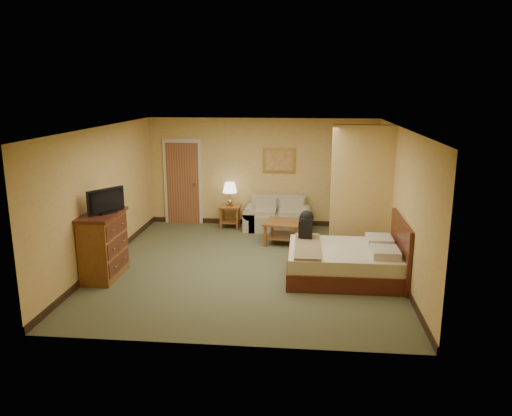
# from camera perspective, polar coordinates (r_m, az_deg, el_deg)

# --- Properties ---
(floor) EXTENTS (6.00, 6.00, 0.00)m
(floor) POSITION_cam_1_polar(r_m,az_deg,el_deg) (9.51, -0.89, -6.66)
(floor) COLOR #4E5134
(floor) RESTS_ON ground
(ceiling) EXTENTS (6.00, 6.00, 0.00)m
(ceiling) POSITION_cam_1_polar(r_m,az_deg,el_deg) (8.95, -0.95, 9.16)
(ceiling) COLOR white
(ceiling) RESTS_ON back_wall
(back_wall) EXTENTS (5.50, 0.02, 2.60)m
(back_wall) POSITION_cam_1_polar(r_m,az_deg,el_deg) (12.08, 0.69, 4.09)
(back_wall) COLOR tan
(back_wall) RESTS_ON floor
(left_wall) EXTENTS (0.02, 6.00, 2.60)m
(left_wall) POSITION_cam_1_polar(r_m,az_deg,el_deg) (9.84, -17.05, 1.30)
(left_wall) COLOR tan
(left_wall) RESTS_ON floor
(right_wall) EXTENTS (0.02, 6.00, 2.60)m
(right_wall) POSITION_cam_1_polar(r_m,az_deg,el_deg) (9.25, 16.26, 0.61)
(right_wall) COLOR tan
(right_wall) RESTS_ON floor
(partition) EXTENTS (1.20, 0.15, 2.60)m
(partition) POSITION_cam_1_polar(r_m,az_deg,el_deg) (10.06, 11.96, 1.87)
(partition) COLOR tan
(partition) RESTS_ON floor
(door) EXTENTS (0.94, 0.16, 2.10)m
(door) POSITION_cam_1_polar(r_m,az_deg,el_deg) (12.41, -8.35, 2.94)
(door) COLOR beige
(door) RESTS_ON floor
(baseboard) EXTENTS (5.50, 0.02, 0.12)m
(baseboard) POSITION_cam_1_polar(r_m,az_deg,el_deg) (12.33, 0.67, -1.61)
(baseboard) COLOR black
(baseboard) RESTS_ON floor
(loveseat) EXTENTS (1.59, 0.74, 0.80)m
(loveseat) POSITION_cam_1_polar(r_m,az_deg,el_deg) (11.85, 2.48, -1.25)
(loveseat) COLOR tan
(loveseat) RESTS_ON floor
(side_table) EXTENTS (0.49, 0.49, 0.54)m
(side_table) POSITION_cam_1_polar(r_m,az_deg,el_deg) (12.01, -2.98, -0.58)
(side_table) COLOR brown
(side_table) RESTS_ON floor
(table_lamp) EXTENTS (0.34, 0.34, 0.56)m
(table_lamp) POSITION_cam_1_polar(r_m,az_deg,el_deg) (11.88, -3.01, 2.28)
(table_lamp) COLOR #A7793D
(table_lamp) RESTS_ON side_table
(coffee_table) EXTENTS (0.87, 0.87, 0.49)m
(coffee_table) POSITION_cam_1_polar(r_m,az_deg,el_deg) (10.81, 3.14, -2.24)
(coffee_table) COLOR brown
(coffee_table) RESTS_ON floor
(wall_picture) EXTENTS (0.78, 0.04, 0.60)m
(wall_picture) POSITION_cam_1_polar(r_m,az_deg,el_deg) (11.98, 2.65, 5.45)
(wall_picture) COLOR #B78E3F
(wall_picture) RESTS_ON back_wall
(dresser) EXTENTS (0.58, 1.10, 1.18)m
(dresser) POSITION_cam_1_polar(r_m,az_deg,el_deg) (9.20, -17.02, -4.08)
(dresser) COLOR brown
(dresser) RESTS_ON floor
(tv) EXTENTS (0.44, 0.63, 0.44)m
(tv) POSITION_cam_1_polar(r_m,az_deg,el_deg) (8.96, -16.78, 0.70)
(tv) COLOR black
(tv) RESTS_ON dresser
(bed) EXTENTS (1.99, 1.69, 1.09)m
(bed) POSITION_cam_1_polar(r_m,az_deg,el_deg) (9.02, 10.44, -6.02)
(bed) COLOR #451A10
(bed) RESTS_ON floor
(backpack) EXTENTS (0.25, 0.32, 0.55)m
(backpack) POSITION_cam_1_polar(r_m,az_deg,el_deg) (9.30, 5.81, -1.85)
(backpack) COLOR black
(backpack) RESTS_ON bed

